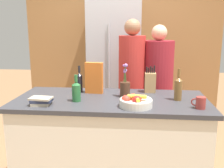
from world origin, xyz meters
TOP-DOWN VIEW (x-y plane):
  - kitchen_island at (0.00, 0.00)m, footprint 1.83×0.83m
  - back_wall_wood at (0.00, 1.80)m, footprint 3.03×0.12m
  - refrigerator at (-0.09, 1.44)m, footprint 0.75×0.62m
  - fruit_bowl at (0.23, -0.24)m, footprint 0.28×0.28m
  - knife_block at (0.38, 0.29)m, footprint 0.11×0.10m
  - flower_vase at (0.13, 0.08)m, footprint 0.10×0.10m
  - cereal_box at (-0.19, 0.20)m, footprint 0.18×0.08m
  - coffee_mug at (0.77, -0.24)m, footprint 0.12×0.08m
  - book_stack at (-0.59, -0.26)m, footprint 0.19×0.16m
  - bottle_oil at (0.62, 0.01)m, footprint 0.07×0.07m
  - bottle_vinegar at (-0.35, 0.23)m, footprint 0.06×0.06m
  - bottle_wine at (-0.31, -0.12)m, footprint 0.08×0.08m
  - person_at_sink at (0.18, 0.76)m, footprint 0.32×0.32m
  - person_in_blue at (0.50, 0.82)m, footprint 0.38×0.38m

SIDE VIEW (x-z plane):
  - kitchen_island at x=0.00m, z-range 0.00..0.91m
  - person_in_blue at x=0.50m, z-range 0.09..1.70m
  - person_at_sink at x=0.18m, z-range 0.11..1.78m
  - book_stack at x=-0.59m, z-range 0.91..0.98m
  - fruit_bowl at x=0.23m, z-range 0.90..1.01m
  - coffee_mug at x=0.77m, z-range 0.91..1.01m
  - refrigerator at x=-0.09m, z-range 0.00..1.96m
  - flower_vase at x=0.13m, z-range 0.84..1.17m
  - bottle_wine at x=-0.31m, z-range 0.89..1.13m
  - knife_block at x=0.38m, z-range 0.88..1.16m
  - bottle_vinegar at x=-0.35m, z-range 0.88..1.16m
  - bottle_oil at x=0.62m, z-range 0.88..1.18m
  - cereal_box at x=-0.19m, z-range 0.91..1.23m
  - back_wall_wood at x=0.00m, z-range 0.00..2.60m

